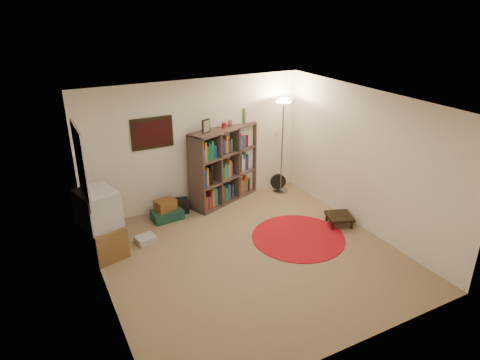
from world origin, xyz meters
The scene contains 12 objects.
room centered at (-0.05, 0.05, 1.26)m, with size 4.54×4.54×2.54m.
bookshelf centered at (0.50, 2.12, 0.74)m, with size 1.59×0.96×1.84m.
floor_lamp centered at (1.78, 1.93, 1.69)m, with size 0.49×0.49×2.03m.
floor_fan centered at (1.75, 1.98, 0.19)m, with size 0.34×0.22×0.39m.
tv_stand centered at (-2.09, 1.21, 0.54)m, with size 0.72×0.88×1.12m.
dvd_box centered at (-1.39, 1.23, 0.05)m, with size 0.36×0.32×0.11m.
suitcase centered at (-0.79, 1.85, 0.09)m, with size 0.58×0.39×0.18m.
wicker_basket centered at (-0.81, 1.89, 0.29)m, with size 0.42×0.34×0.21m.
duffel_bag centered at (-0.49, 2.04, 0.12)m, with size 0.41×0.37×0.24m.
paper_towel centered at (-0.04, 2.11, 0.12)m, with size 0.14×0.14×0.24m.
red_rug centered at (1.01, 0.14, 0.01)m, with size 1.62×1.62×0.01m.
side_table centered at (1.93, 0.17, 0.17)m, with size 0.57×0.57×0.20m.
Camera 1 is at (-2.89, -5.13, 3.85)m, focal length 32.00 mm.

